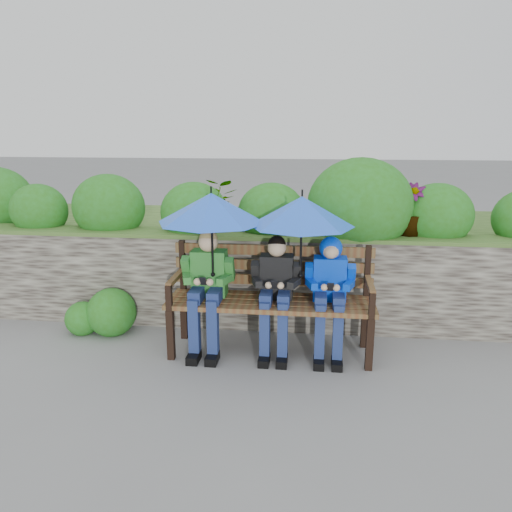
# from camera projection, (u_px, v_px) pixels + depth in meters

# --- Properties ---
(ground) EXTENTS (60.00, 60.00, 0.00)m
(ground) POSITION_uv_depth(u_px,v_px,m) (255.00, 354.00, 4.81)
(ground) COLOR slate
(ground) RESTS_ON ground
(garden_backdrop) EXTENTS (8.00, 2.86, 1.86)m
(garden_backdrop) POSITION_uv_depth(u_px,v_px,m) (274.00, 251.00, 6.18)
(garden_backdrop) COLOR #312A25
(garden_backdrop) RESTS_ON ground
(park_bench) EXTENTS (1.95, 0.57, 1.03)m
(park_bench) POSITION_uv_depth(u_px,v_px,m) (271.00, 292.00, 4.78)
(park_bench) COLOR black
(park_bench) RESTS_ON ground
(boy_left) EXTENTS (0.50, 0.57, 1.18)m
(boy_left) POSITION_uv_depth(u_px,v_px,m) (207.00, 284.00, 4.73)
(boy_left) COLOR #1C6818
(boy_left) RESTS_ON ground
(boy_middle) EXTENTS (0.47, 0.54, 1.14)m
(boy_middle) POSITION_uv_depth(u_px,v_px,m) (276.00, 288.00, 4.67)
(boy_middle) COLOR black
(boy_middle) RESTS_ON ground
(boy_right) EXTENTS (0.46, 0.56, 1.14)m
(boy_right) POSITION_uv_depth(u_px,v_px,m) (330.00, 286.00, 4.61)
(boy_right) COLOR #0037BF
(boy_right) RESTS_ON ground
(umbrella_left) EXTENTS (1.01, 1.01, 0.85)m
(umbrella_left) POSITION_uv_depth(u_px,v_px,m) (211.00, 208.00, 4.54)
(umbrella_left) COLOR blue
(umbrella_left) RESTS_ON ground
(umbrella_right) EXTENTS (0.96, 0.96, 0.82)m
(umbrella_right) POSITION_uv_depth(u_px,v_px,m) (302.00, 211.00, 4.45)
(umbrella_right) COLOR blue
(umbrella_right) RESTS_ON ground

